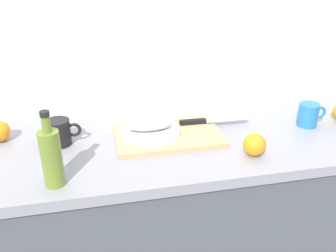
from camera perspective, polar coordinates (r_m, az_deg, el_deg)
The scene contains 10 objects.
back_wall at distance 1.62m, azimuth 2.46°, elevation 14.63°, with size 3.20×0.05×2.50m, color white.
kitchen_counter at distance 1.70m, azimuth 4.74°, elevation -15.27°, with size 2.00×0.60×0.90m.
cutting_board at distance 1.43m, azimuth 0.00°, elevation -1.44°, with size 0.41×0.27×0.02m, color tan.
white_plate at distance 1.42m, azimuth -2.82°, elevation -0.83°, with size 0.24×0.24×0.01m, color white.
fish_fillet at distance 1.41m, azimuth -2.84°, elevation 0.10°, with size 0.18×0.08×0.04m, color #999E99.
chef_knife at distance 1.51m, azimuth 5.85°, elevation 0.83°, with size 0.29×0.04×0.02m.
olive_oil_bottle at distance 1.17m, azimuth -17.79°, elevation -4.61°, with size 0.06×0.06×0.25m.
coffee_mug_0 at distance 1.62m, azimuth 21.17°, elevation 1.67°, with size 0.12×0.08×0.10m.
coffee_mug_2 at distance 1.42m, azimuth -16.63°, elevation -0.95°, with size 0.13×0.09×0.10m.
orange_3 at distance 1.33m, azimuth 13.39°, elevation -2.87°, with size 0.08×0.08×0.08m, color orange.
Camera 1 is at (-0.40, -1.22, 1.57)m, focal length 38.92 mm.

